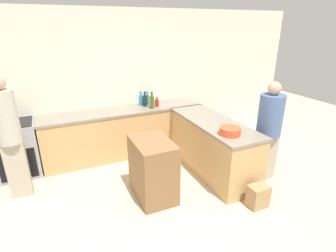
{
  "coord_description": "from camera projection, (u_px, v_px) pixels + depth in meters",
  "views": [
    {
      "loc": [
        -1.19,
        -2.59,
        2.41
      ],
      "look_at": [
        0.35,
        0.79,
        0.97
      ],
      "focal_mm": 28.0,
      "sensor_mm": 36.0,
      "label": 1
    }
  ],
  "objects": [
    {
      "name": "olive_oil_bottle",
      "position": [
        152.0,
        102.0,
        4.94
      ],
      "size": [
        0.09,
        0.09,
        0.32
      ],
      "color": "#475B1E",
      "rests_on": "counter_back"
    },
    {
      "name": "ground_plane",
      "position": [
        169.0,
        216.0,
        3.53
      ],
      "size": [
        14.0,
        14.0,
        0.0
      ],
      "primitive_type": "plane",
      "color": "beige"
    },
    {
      "name": "dish_soap_bottle",
      "position": [
        141.0,
        100.0,
        5.14
      ],
      "size": [
        0.08,
        0.08,
        0.28
      ],
      "color": "#338CBF",
      "rests_on": "counter_back"
    },
    {
      "name": "person_by_range",
      "position": [
        9.0,
        134.0,
        3.61
      ],
      "size": [
        0.32,
        0.32,
        1.81
      ],
      "color": "#ADA38E",
      "rests_on": "ground_plane"
    },
    {
      "name": "island_table",
      "position": [
        153.0,
        169.0,
        3.79
      ],
      "size": [
        0.51,
        0.77,
        0.9
      ],
      "color": "brown",
      "rests_on": "ground_plane"
    },
    {
      "name": "range_oven",
      "position": [
        17.0,
        149.0,
        4.36
      ],
      "size": [
        0.65,
        0.61,
        0.93
      ],
      "color": "#99999E",
      "rests_on": "ground_plane"
    },
    {
      "name": "person_at_peninsula",
      "position": [
        268.0,
        129.0,
        4.12
      ],
      "size": [
        0.37,
        0.37,
        1.63
      ],
      "color": "#ADA38E",
      "rests_on": "ground_plane"
    },
    {
      "name": "wine_bottle_dark",
      "position": [
        145.0,
        100.0,
        5.07
      ],
      "size": [
        0.08,
        0.08,
        0.29
      ],
      "color": "black",
      "rests_on": "counter_back"
    },
    {
      "name": "water_bottle_blue",
      "position": [
        147.0,
        99.0,
        5.17
      ],
      "size": [
        0.07,
        0.07,
        0.27
      ],
      "color": "#386BB7",
      "rests_on": "counter_back"
    },
    {
      "name": "hot_sauce_bottle",
      "position": [
        157.0,
        103.0,
        5.06
      ],
      "size": [
        0.07,
        0.07,
        0.19
      ],
      "color": "red",
      "rests_on": "counter_back"
    },
    {
      "name": "counter_back",
      "position": [
        125.0,
        132.0,
        5.08
      ],
      "size": [
        3.04,
        0.64,
        0.92
      ],
      "color": "tan",
      "rests_on": "ground_plane"
    },
    {
      "name": "counter_peninsula",
      "position": [
        212.0,
        146.0,
        4.49
      ],
      "size": [
        0.69,
        1.9,
        0.92
      ],
      "color": "tan",
      "rests_on": "ground_plane"
    },
    {
      "name": "mixing_bowl",
      "position": [
        230.0,
        131.0,
        3.77
      ],
      "size": [
        0.31,
        0.31,
        0.11
      ],
      "color": "#DB512D",
      "rests_on": "counter_peninsula"
    },
    {
      "name": "wall_back",
      "position": [
        118.0,
        83.0,
        5.04
      ],
      "size": [
        8.0,
        0.06,
        2.7
      ],
      "color": "silver",
      "rests_on": "ground_plane"
    },
    {
      "name": "paper_bag",
      "position": [
        258.0,
        196.0,
        3.66
      ],
      "size": [
        0.28,
        0.2,
        0.33
      ],
      "color": "#A88456",
      "rests_on": "ground_plane"
    }
  ]
}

